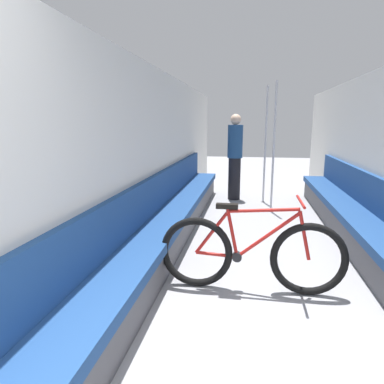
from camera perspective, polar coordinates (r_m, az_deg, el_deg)
wall_left at (r=4.63m, az=-6.50°, el=6.13°), size 0.10×10.69×2.26m
bench_seat_row_left at (r=4.57m, az=-3.69°, el=-4.62°), size 0.48×6.55×0.89m
bench_seat_row_right at (r=4.67m, az=26.92°, el=-5.54°), size 0.48×6.55×0.89m
bicycle at (r=3.27m, az=9.78°, el=-10.16°), size 1.72×0.46×0.89m
grab_pole_near at (r=6.07m, az=13.44°, el=6.82°), size 0.08×0.08×2.24m
grab_pole_far at (r=6.80m, az=12.11°, el=7.36°), size 0.08×0.08×2.24m
passenger_standing at (r=6.97m, az=7.15°, el=5.96°), size 0.30×0.30×1.72m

